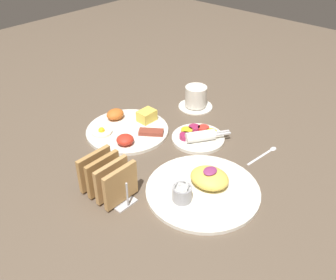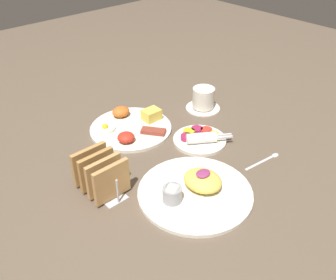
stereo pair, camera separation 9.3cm
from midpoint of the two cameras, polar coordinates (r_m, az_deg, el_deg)
The scene contains 7 objects.
ground_plane at distance 1.05m, azimuth 2.72°, elevation -3.84°, with size 3.00×3.00×0.00m, color brown.
plate_breakfast at distance 1.20m, azimuth -3.47°, elevation 2.05°, with size 0.26×0.26×0.05m.
plate_condiments at distance 1.15m, azimuth 7.20°, elevation 0.21°, with size 0.16×0.16×0.04m.
plate_foreground at distance 0.96m, azimuth 7.01°, elevation -7.55°, with size 0.29×0.29×0.06m.
toast_rack at distance 0.95m, azimuth -7.45°, elevation -5.29°, with size 0.10×0.15×0.10m.
coffee_cup at distance 1.31m, azimuth 7.44°, elevation 6.10°, with size 0.12×0.12×0.08m.
teaspoon at distance 1.12m, azimuth 17.27°, elevation -2.73°, with size 0.13×0.03×0.01m.
Camera 2 is at (-0.56, -0.61, 0.65)m, focal length 40.00 mm.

